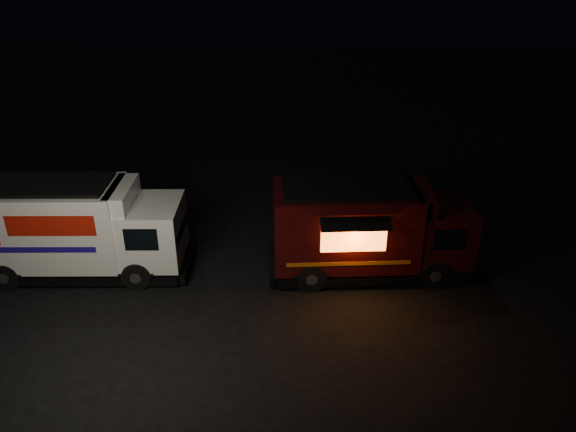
# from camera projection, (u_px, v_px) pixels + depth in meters

# --- Properties ---
(ground) EXTENTS (80.00, 80.00, 0.00)m
(ground) POSITION_uv_depth(u_px,v_px,m) (207.00, 297.00, 16.06)
(ground) COLOR black
(ground) RESTS_ON ground
(white_truck) EXTENTS (6.58, 2.52, 2.94)m
(white_truck) POSITION_uv_depth(u_px,v_px,m) (78.00, 228.00, 16.68)
(white_truck) COLOR silver
(white_truck) RESTS_ON ground
(red_truck) EXTENTS (6.33, 2.80, 2.86)m
(red_truck) POSITION_uv_depth(u_px,v_px,m) (371.00, 229.00, 16.71)
(red_truck) COLOR #340A09
(red_truck) RESTS_ON ground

